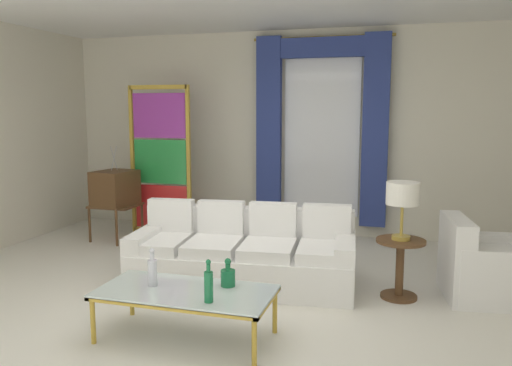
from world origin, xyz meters
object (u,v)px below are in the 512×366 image
bottle_blue_decanter (209,285)px  bottle_crystal_tall (228,276)px  armchair_white (482,269)px  round_side_table (400,263)px  coffee_table (186,294)px  bottle_amber_squat (152,271)px  vintage_tv (115,189)px  stained_glass_divider (160,165)px  peacock_figurine (186,228)px  couch_white_long (244,256)px  table_lamp_brass (403,196)px

bottle_blue_decanter → bottle_crystal_tall: bottle_blue_decanter is taller
armchair_white → round_side_table: (-0.78, -0.24, 0.07)m
armchair_white → round_side_table: bearing=-162.9°
coffee_table → round_side_table: bearing=40.8°
bottle_crystal_tall → bottle_amber_squat: bearing=-164.0°
vintage_tv → round_side_table: vintage_tv is taller
stained_glass_divider → round_side_table: size_ratio=3.70×
bottle_crystal_tall → vintage_tv: 3.59m
stained_glass_divider → peacock_figurine: size_ratio=3.67×
stained_glass_divider → bottle_crystal_tall: bearing=-54.4°
couch_white_long → coffee_table: 1.41m
bottle_blue_decanter → bottle_amber_squat: size_ratio=1.04×
bottle_blue_decanter → bottle_amber_squat: (-0.58, 0.21, -0.01)m
armchair_white → table_lamp_brass: bearing=-162.9°
round_side_table → bottle_crystal_tall: bearing=-137.5°
bottle_blue_decanter → round_side_table: bearing=49.7°
stained_glass_divider → peacock_figurine: 1.05m
vintage_tv → stained_glass_divider: size_ratio=0.61×
coffee_table → stained_glass_divider: bearing=119.9°
couch_white_long → round_side_table: couch_white_long is taller
bottle_blue_decanter → coffee_table: bearing=145.6°
coffee_table → round_side_table: (1.66, 1.43, -0.02)m
bottle_amber_squat → table_lamp_brass: size_ratio=0.57×
couch_white_long → peacock_figurine: couch_white_long is taller
armchair_white → stained_glass_divider: stained_glass_divider is taller
coffee_table → bottle_crystal_tall: (0.30, 0.19, 0.12)m
vintage_tv → table_lamp_brass: 4.14m
bottle_blue_decanter → armchair_white: size_ratio=0.37×
stained_glass_divider → peacock_figurine: stained_glass_divider is taller
bottle_blue_decanter → bottle_crystal_tall: size_ratio=1.41×
bottle_crystal_tall → round_side_table: 1.85m
coffee_table → round_side_table: size_ratio=2.39×
bottle_crystal_tall → armchair_white: armchair_white is taller
bottle_crystal_tall → bottle_blue_decanter: bearing=-93.1°
bottle_crystal_tall → stained_glass_divider: bearing=125.6°
armchair_white → table_lamp_brass: (-0.78, -0.24, 0.74)m
round_side_table → vintage_tv: bearing=162.6°
stained_glass_divider → coffee_table: bearing=-60.1°
vintage_tv → armchair_white: 4.84m
couch_white_long → round_side_table: (1.61, 0.02, 0.05)m
bottle_amber_squat → table_lamp_brass: table_lamp_brass is taller
round_side_table → armchair_white: bearing=17.1°
bottle_amber_squat → table_lamp_brass: 2.47m
coffee_table → bottle_blue_decanter: bearing=-34.4°
peacock_figurine → table_lamp_brass: size_ratio=1.05×
couch_white_long → table_lamp_brass: table_lamp_brass is taller
couch_white_long → vintage_tv: bearing=151.6°
peacock_figurine → table_lamp_brass: 3.27m
bottle_blue_decanter → round_side_table: size_ratio=0.56×
bottle_crystal_tall → stained_glass_divider: stained_glass_divider is taller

